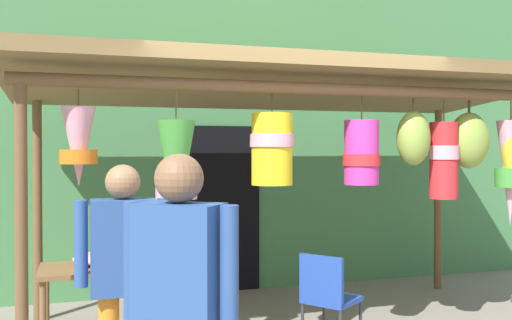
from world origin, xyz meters
The scene contains 7 objects.
shop_facade centered at (0.00, 2.66, 2.24)m, with size 11.85×0.29×4.48m.
market_stall_canopy centered at (0.33, 0.80, 2.11)m, with size 5.13×2.24×2.49m.
display_table centered at (-1.28, 0.82, 0.65)m, with size 1.48×0.63×0.72m.
flower_heap_on_table centered at (-1.35, 0.88, 0.78)m, with size 0.77×0.54×0.11m.
folding_chair centered at (0.29, 0.18, 0.50)m, with size 0.56×0.56×0.84m.
vendor_in_orange centered at (-1.43, -0.52, 0.95)m, with size 0.59×0.23×1.62m.
customer_foreground centered at (-1.26, -1.60, 1.00)m, with size 0.48×0.42×1.70m.
Camera 1 is at (-1.70, -4.26, 1.71)m, focal length 40.64 mm.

